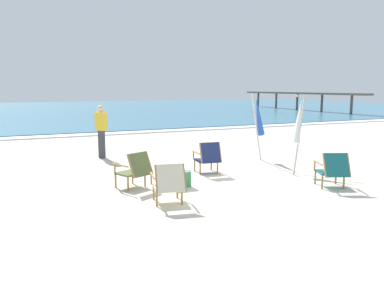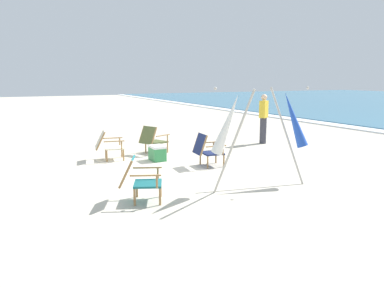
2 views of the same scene
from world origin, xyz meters
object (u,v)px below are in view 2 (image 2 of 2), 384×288
beach_chair_far_center (108,144)px  umbrella_furled_blue (293,120)px  beach_chair_front_left (206,149)px  person_near_chairs (263,118)px  beach_chair_front_right (138,178)px  beach_chair_back_left (153,139)px  umbrella_furled_white (228,125)px  cooler_box (157,153)px

beach_chair_far_center → umbrella_furled_blue: umbrella_furled_blue is taller
beach_chair_far_center → beach_chair_front_left: size_ratio=1.01×
umbrella_furled_blue → person_near_chairs: (-4.12, 2.38, -0.46)m
beach_chair_front_right → beach_chair_back_left: size_ratio=1.01×
beach_chair_back_left → umbrella_furled_white: bearing=-1.7°
beach_chair_front_right → cooler_box: beach_chair_front_right is taller
beach_chair_front_right → beach_chair_far_center: bearing=174.4°
beach_chair_back_left → umbrella_furled_white: 4.34m
umbrella_furled_white → cooler_box: bearing=-178.5°
person_near_chairs → umbrella_furled_blue: bearing=-30.0°
beach_chair_front_right → person_near_chairs: size_ratio=0.55×
person_near_chairs → cooler_box: (0.90, -4.11, -0.64)m
beach_chair_far_center → person_near_chairs: (-0.25, 5.26, 0.41)m
beach_chair_far_center → beach_chair_front_right: bearing=-5.6°
person_near_chairs → cooler_box: 4.25m
umbrella_furled_white → person_near_chairs: bearing=136.5°
beach_chair_front_right → umbrella_furled_blue: 3.35m
beach_chair_front_left → person_near_chairs: 3.87m
beach_chair_front_left → beach_chair_back_left: beach_chair_front_left is taller
beach_chair_front_right → person_near_chairs: (-3.88, 5.61, 0.41)m
person_near_chairs → beach_chair_far_center: bearing=-87.3°
umbrella_furled_blue → beach_chair_back_left: bearing=-159.9°
beach_chair_far_center → umbrella_furled_white: size_ratio=0.41×
umbrella_furled_blue → beach_chair_front_right: bearing=-94.4°
beach_chair_front_left → beach_chair_far_center: bearing=-132.0°
umbrella_furled_blue → person_near_chairs: umbrella_furled_blue is taller
beach_chair_far_center → cooler_box: bearing=60.7°
beach_chair_far_center → cooler_box: size_ratio=1.69×
person_near_chairs → cooler_box: bearing=-77.7°
beach_chair_front_left → person_near_chairs: person_near_chairs is taller
beach_chair_far_center → cooler_box: (0.64, 1.15, -0.22)m
beach_chair_front_right → beach_chair_back_left: (-3.90, 1.72, 0.00)m
beach_chair_front_right → beach_chair_back_left: beach_chair_back_left is taller
umbrella_furled_white → beach_chair_front_right: bearing=-102.6°
beach_chair_front_right → beach_chair_back_left: 4.26m
beach_chair_front_right → person_near_chairs: 6.83m
umbrella_furled_blue → person_near_chairs: 4.79m
umbrella_furled_white → beach_chair_front_left: bearing=160.8°
umbrella_furled_blue → cooler_box: bearing=-151.9°
person_near_chairs → cooler_box: person_near_chairs is taller
person_near_chairs → beach_chair_back_left: bearing=-90.3°
umbrella_furled_blue → beach_chair_far_center: bearing=-143.4°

